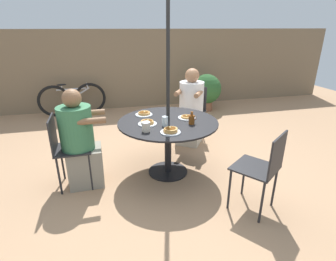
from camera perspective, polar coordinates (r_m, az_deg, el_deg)
The scene contains 18 objects.
ground_plane at distance 3.52m, azimuth 0.00°, elevation -8.93°, with size 12.00×12.00×0.00m, color tan.
back_fence at distance 6.22m, azimuth -7.20°, elevation 13.04°, with size 10.00×0.06×1.75m, color #7A664C.
patio_table at distance 3.26m, azimuth 0.00°, elevation 0.01°, with size 1.23×1.23×0.71m.
umbrella_pole at distance 3.11m, azimuth 0.00°, elevation 8.87°, with size 0.04×0.04×2.21m, color black.
patio_chair_north at distance 4.38m, azimuth 5.50°, elevation 4.69°, with size 0.56×0.56×0.88m.
diner_north at distance 4.22m, azimuth 4.93°, elevation 4.40°, with size 0.57×0.59×1.20m.
patio_chair_east at distance 3.22m, azimuth -21.38°, elevation -3.18°, with size 0.41×0.41×0.88m.
diner_east at distance 3.20m, azimuth -18.49°, elevation -2.72°, with size 0.53×0.38×1.18m.
patio_chair_south at distance 2.75m, azimuth 19.98°, elevation -7.34°, with size 0.56×0.56×0.88m.
pancake_plate_a at distance 3.11m, azimuth -4.49°, elevation 1.67°, with size 0.22×0.22×0.06m.
pancake_plate_b at distance 3.32m, azimuth 4.12°, elevation 2.88°, with size 0.22×0.22×0.04m.
pancake_plate_c at distance 2.85m, azimuth 0.55°, elevation -0.08°, with size 0.22×0.22×0.07m.
pancake_plate_d at distance 3.45m, azimuth -5.25°, elevation 3.63°, with size 0.22×0.22×0.05m.
syrup_bottle at distance 3.12m, azimuth 5.19°, elevation 2.46°, with size 0.09×0.07×0.15m.
coffee_cup at distance 2.89m, azimuth -4.81°, elevation 0.84°, with size 0.09×0.09×0.11m.
drinking_glass_a at distance 3.05m, azimuth -0.65°, elevation 2.05°, with size 0.07×0.07×0.11m, color silver.
bicycle at distance 6.01m, azimuth -20.03°, elevation 6.42°, with size 1.40×0.44×0.69m.
potted_shrub at distance 6.00m, azimuth 8.35°, elevation 8.71°, with size 0.66×0.66×0.82m.
Camera 1 is at (-0.73, -2.94, 1.79)m, focal length 28.00 mm.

